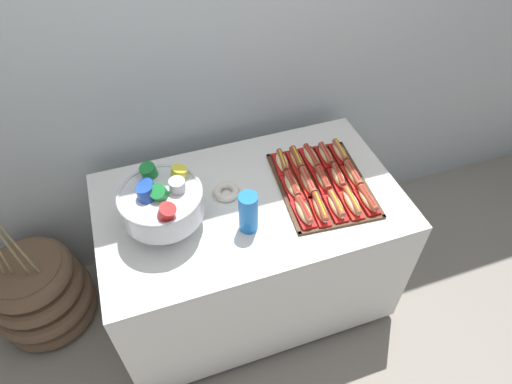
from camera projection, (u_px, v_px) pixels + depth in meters
ground_plane at (251, 292)px, 2.61m from camera, size 10.00×10.00×0.00m
back_wall at (211, 42)px, 2.02m from camera, size 6.00×0.10×2.60m
buffet_table at (250, 249)px, 2.30m from camera, size 1.39×0.83×0.80m
floor_vase at (40, 292)px, 2.35m from camera, size 0.52×0.52×1.06m
serving_tray at (322, 185)px, 2.09m from camera, size 0.45×0.56×0.01m
hot_dog_0 at (304, 212)px, 1.93m from camera, size 0.07×0.17×0.06m
hot_dog_1 at (320, 209)px, 1.94m from camera, size 0.08×0.19×0.06m
hot_dog_2 at (336, 206)px, 1.95m from camera, size 0.08×0.17×0.06m
hot_dog_3 at (352, 203)px, 1.97m from camera, size 0.08×0.18×0.06m
hot_dog_4 at (367, 200)px, 1.98m from camera, size 0.06×0.16×0.06m
hot_dog_5 at (292, 186)px, 2.04m from camera, size 0.08×0.17×0.06m
hot_dog_6 at (308, 183)px, 2.05m from camera, size 0.07×0.18×0.06m
hot_dog_7 at (323, 180)px, 2.06m from camera, size 0.07×0.16×0.06m
hot_dog_8 at (338, 177)px, 2.08m from camera, size 0.08×0.16×0.06m
hot_dog_9 at (353, 175)px, 2.09m from camera, size 0.07×0.18×0.06m
hot_dog_10 at (282, 162)px, 2.15m from camera, size 0.09×0.17×0.06m
hot_dog_11 at (297, 160)px, 2.16m from camera, size 0.08×0.17×0.06m
hot_dog_12 at (311, 158)px, 2.18m from camera, size 0.08×0.18×0.06m
hot_dog_13 at (326, 155)px, 2.19m from camera, size 0.07×0.16×0.06m
hot_dog_14 at (340, 152)px, 2.20m from camera, size 0.07×0.17×0.06m
punch_bowl at (162, 202)px, 1.82m from camera, size 0.35×0.35×0.26m
cup_stack at (248, 213)px, 1.84m from camera, size 0.08×0.08×0.19m
donut at (226, 192)px, 2.04m from camera, size 0.12×0.12×0.03m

